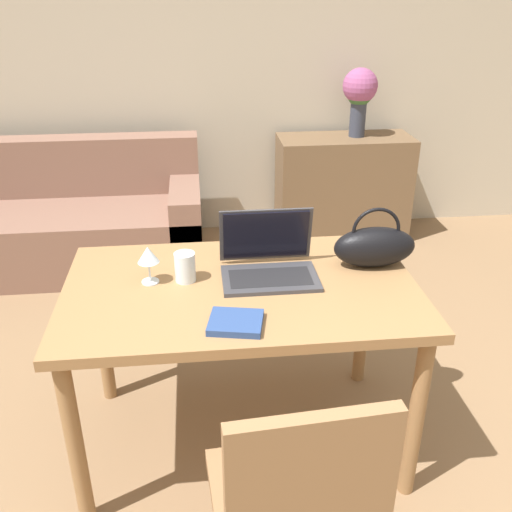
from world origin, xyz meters
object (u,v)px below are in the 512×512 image
at_px(wine_glass, 148,256).
at_px(handbag, 375,246).
at_px(laptop, 268,258).
at_px(flower_vase, 360,92).
at_px(drinking_glass, 185,267).
at_px(chair, 297,505).
at_px(couch, 55,224).

distance_m(wine_glass, handbag, 0.89).
xyz_separation_m(laptop, handbag, (0.43, 0.01, 0.02)).
height_order(laptop, wine_glass, laptop).
height_order(laptop, handbag, handbag).
xyz_separation_m(handbag, flower_vase, (0.47, 1.99, 0.23)).
bearing_deg(drinking_glass, chair, -71.77).
xyz_separation_m(chair, flower_vase, (0.94, 2.91, 0.56)).
relative_size(drinking_glass, handbag, 0.35).
bearing_deg(drinking_glass, flower_vase, 59.00).
bearing_deg(wine_glass, flower_vase, 56.35).
relative_size(drinking_glass, wine_glass, 0.77).
relative_size(chair, flower_vase, 1.96).
bearing_deg(couch, wine_glass, -66.21).
distance_m(chair, handbag, 1.08).
bearing_deg(drinking_glass, couch, 117.33).
relative_size(handbag, flower_vase, 0.69).
distance_m(chair, couch, 2.92).
distance_m(couch, drinking_glass, 2.07).
bearing_deg(wine_glass, couch, 113.79).
bearing_deg(laptop, flower_vase, 65.79).
relative_size(chair, handbag, 2.85).
bearing_deg(flower_vase, drinking_glass, -121.00).
height_order(couch, drinking_glass, drinking_glass).
relative_size(chair, laptop, 2.55).
distance_m(chair, flower_vase, 3.11).
height_order(chair, couch, chair).
relative_size(chair, wine_glass, 6.27).
bearing_deg(wine_glass, chair, -64.14).
distance_m(handbag, flower_vase, 2.06).
bearing_deg(laptop, drinking_glass, -174.69).
distance_m(laptop, flower_vase, 2.22).
distance_m(drinking_glass, flower_vase, 2.39).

